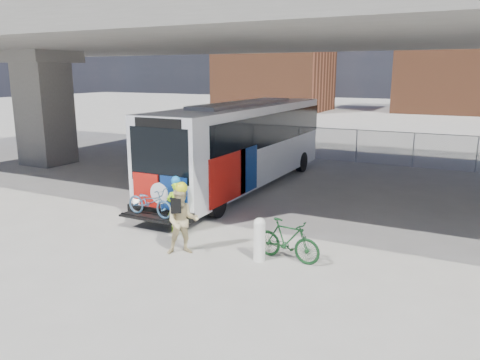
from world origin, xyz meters
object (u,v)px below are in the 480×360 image
Objects in this scene: cyclist_tan at (182,220)px; cyclist_hivis at (176,205)px; bike_parked at (287,240)px; bus at (244,139)px; bollard at (259,238)px.

cyclist_hivis is at bearing 94.53° from cyclist_tan.
cyclist_hivis reaches higher than bike_parked.
bike_parked is at bearing -55.46° from bus.
bus reaches higher than cyclist_tan.
cyclist_tan is (-2.09, -0.50, 0.32)m from bollard.
bus reaches higher than bike_parked.
cyclist_hivis is 3.95m from bike_parked.
bus is at bearing 119.43° from bollard.
bike_parked is (0.65, 0.36, -0.07)m from bollard.
cyclist_tan is at bearing -166.44° from bollard.
cyclist_tan is 2.90m from bike_parked.
bus is at bearing 40.40° from bike_parked.
cyclist_tan is at bearing -75.58° from bus.
bike_parked is at bearing -17.63° from cyclist_tan.
bus reaches higher than cyclist_hivis.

